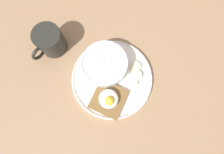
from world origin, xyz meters
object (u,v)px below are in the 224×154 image
object	(u,v)px
toast_slice	(109,99)
banana_slice_back	(135,67)
banana_slice_front	(136,76)
coffee_mug	(50,41)
oatmeal_bowl	(105,65)
banana_slice_left	(133,84)
poached_egg	(109,99)

from	to	relation	value
toast_slice	banana_slice_back	distance (cm)	13.38
banana_slice_front	banana_slice_back	distance (cm)	3.00
coffee_mug	oatmeal_bowl	bearing A→B (deg)	19.98
toast_slice	coffee_mug	xyz separation A→B (cm)	(-25.58, 0.41, 2.91)
oatmeal_bowl	banana_slice_left	world-z (taller)	oatmeal_bowl
toast_slice	coffee_mug	bearing A→B (deg)	179.08
toast_slice	coffee_mug	distance (cm)	25.75
oatmeal_bowl	banana_slice_back	distance (cm)	9.85
toast_slice	banana_slice_left	distance (cm)	9.13
banana_slice_front	banana_slice_back	size ratio (longest dim) A/B	0.98
poached_egg	coffee_mug	xyz separation A→B (cm)	(-25.72, 0.47, 1.04)
coffee_mug	banana_slice_left	bearing A→B (deg)	16.74
oatmeal_bowl	banana_slice_front	xyz separation A→B (cm)	(9.32, 4.58, -2.12)
poached_egg	banana_slice_back	world-z (taller)	poached_egg
poached_egg	coffee_mug	world-z (taller)	coffee_mug
poached_egg	coffee_mug	distance (cm)	25.75
banana_slice_back	coffee_mug	world-z (taller)	coffee_mug
oatmeal_bowl	banana_slice_back	world-z (taller)	oatmeal_bowl
banana_slice_back	toast_slice	bearing A→B (deg)	-85.97
oatmeal_bowl	poached_egg	xyz separation A→B (cm)	(8.13, -6.87, -0.29)
banana_slice_left	banana_slice_back	distance (cm)	5.60
oatmeal_bowl	coffee_mug	size ratio (longest dim) A/B	1.16
toast_slice	poached_egg	world-z (taller)	poached_egg
banana_slice_front	coffee_mug	distance (cm)	29.21
toast_slice	banana_slice_front	size ratio (longest dim) A/B	2.53
banana_slice_left	coffee_mug	distance (cm)	29.33
oatmeal_bowl	toast_slice	bearing A→B (deg)	-40.44
banana_slice_back	coffee_mug	size ratio (longest dim) A/B	0.41
banana_slice_left	coffee_mug	xyz separation A→B (cm)	(-27.94, -8.41, 2.99)
banana_slice_front	coffee_mug	size ratio (longest dim) A/B	0.41
banana_slice_front	banana_slice_left	xyz separation A→B (cm)	(1.03, -2.57, -0.11)
toast_slice	banana_slice_left	xyz separation A→B (cm)	(2.36, 8.82, -0.08)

